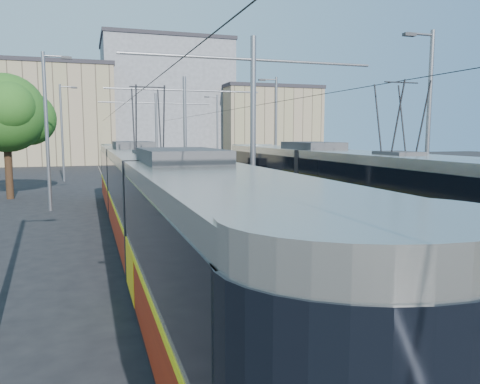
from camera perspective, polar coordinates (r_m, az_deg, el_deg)
name	(u,v)px	position (r m, az deg, el deg)	size (l,w,h in m)	color
ground	(386,330)	(10.30, 17.32, -15.71)	(160.00, 160.00, 0.00)	black
platform	(197,204)	(25.59, -5.25, -1.46)	(4.00, 50.00, 0.30)	gray
tactile_strip_left	(171,202)	(25.29, -8.46, -1.26)	(0.70, 50.00, 0.01)	gray
tactile_strip_right	(223,200)	(25.93, -2.13, -0.98)	(0.70, 50.00, 0.01)	gray
rails	(197,206)	(25.61, -5.25, -1.76)	(8.71, 70.00, 0.03)	gray
tram_left	(150,199)	(16.41, -10.90, -0.85)	(2.43, 28.27, 5.50)	black
tram_right	(397,201)	(15.51, 18.55, -0.99)	(2.43, 29.18, 5.50)	black
catenary	(209,122)	(22.55, -3.75, 8.55)	(9.20, 70.00, 7.00)	slate
street_lamps	(182,130)	(29.23, -7.11, 7.50)	(15.18, 38.22, 8.00)	slate
shelter	(217,178)	(25.90, -2.79, 1.67)	(0.94, 1.19, 2.30)	black
tree	(11,115)	(31.83, -26.09, 8.46)	(5.19, 4.80, 7.55)	#382314
building_left	(51,115)	(67.87, -22.10, 8.75)	(16.32, 12.24, 13.04)	gray
building_centre	(165,101)	(72.78, -9.08, 10.85)	(18.36, 14.28, 17.67)	gray
building_right	(266,124)	(70.52, 3.20, 8.28)	(14.28, 10.20, 10.88)	gray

